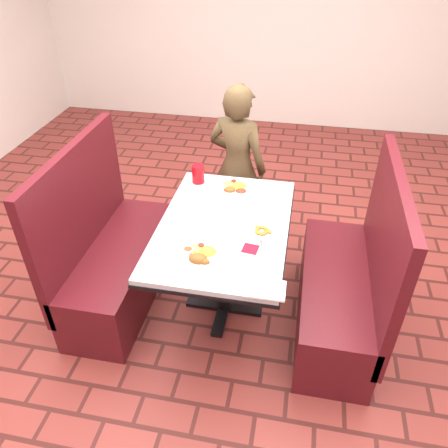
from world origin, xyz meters
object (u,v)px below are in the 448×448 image
Objects in this scene: booth_bench_left at (114,260)px; far_dinner_plate at (235,186)px; diner_person at (237,167)px; booth_bench_right at (344,290)px; dining_table at (224,236)px; near_dinner_plate at (201,253)px; plantain_plate at (262,232)px; red_tumbler at (198,174)px.

booth_bench_left reaches higher than far_dinner_plate.
booth_bench_right is at bearing 150.35° from diner_person.
near_dinner_plate is (-0.07, -0.34, 0.12)m from dining_table.
booth_bench_left reaches higher than plantain_plate.
far_dinner_plate is at bearing 152.08° from booth_bench_right.
far_dinner_plate is at bearing -10.43° from red_tumbler.
dining_table is 0.44m from far_dinner_plate.
plantain_plate is 1.24× the size of red_tumbler.
booth_bench_right is at bearing 4.81° from plantain_plate.
diner_person is 1.24m from near_dinner_plate.
dining_table is 0.27m from plantain_plate.
booth_bench_right reaches higher than far_dinner_plate.
dining_table is 0.58m from red_tumbler.
booth_bench_right is at bearing 21.30° from near_dinner_plate.
diner_person is at bearing 63.13° from red_tumbler.
diner_person is (-0.87, 0.90, 0.34)m from booth_bench_right.
diner_person is at bearing 94.27° from dining_table.
diner_person is at bearing 89.97° from near_dinner_plate.
booth_bench_right is 4.93× the size of near_dinner_plate.
near_dinner_plate reaches higher than plantain_plate.
plantain_plate is at bearing -175.19° from booth_bench_right.
red_tumbler is at bearing 169.57° from far_dinner_plate.
far_dinner_plate reaches higher than dining_table.
near_dinner_plate is 0.43m from plantain_plate.
far_dinner_plate is 1.52× the size of plantain_plate.
booth_bench_right is at bearing 0.00° from dining_table.
diner_person reaches higher than plantain_plate.
plantain_plate is (0.31, 0.29, -0.02)m from near_dinner_plate.
far_dinner_plate is at bearing 85.37° from near_dinner_plate.
booth_bench_right is (0.80, 0.00, -0.32)m from dining_table.
far_dinner_plate is 0.28m from red_tumbler.
red_tumbler is at bearing 104.70° from near_dinner_plate.
dining_table is at bearing 169.34° from plantain_plate.
red_tumbler is (-0.21, 0.81, 0.04)m from near_dinner_plate.
near_dinner_plate is (-0.00, -1.24, 0.10)m from diner_person.
booth_bench_left is 4.82× the size of far_dinner_plate.
far_dinner_plate is (0.06, -0.47, 0.10)m from diner_person.
plantain_plate is at bearing -2.54° from booth_bench_left.
dining_table is at bearing -89.20° from far_dinner_plate.
near_dinner_plate is at bearing -101.35° from dining_table.
far_dinner_plate is (0.06, 0.76, -0.00)m from near_dinner_plate.
far_dinner_plate is 0.54m from plantain_plate.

